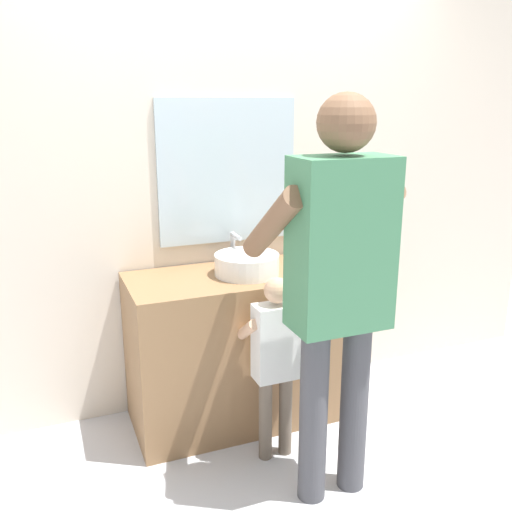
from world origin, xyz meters
TOP-DOWN VIEW (x-y plane):
  - ground_plane at (0.00, 0.00)m, footprint 14.00×14.00m
  - back_wall at (0.00, 0.62)m, footprint 4.40×0.10m
  - vanity_cabinet at (0.00, 0.30)m, footprint 1.25×0.54m
  - sink_basin at (0.00, 0.28)m, footprint 0.34×0.34m
  - faucet at (0.00, 0.49)m, footprint 0.18×0.14m
  - toothbrush_cup at (0.38, 0.29)m, footprint 0.07×0.07m
  - child_toddler at (0.00, -0.10)m, footprint 0.29×0.29m
  - adult_parent at (0.13, -0.43)m, footprint 0.55×0.57m

SIDE VIEW (x-z plane):
  - ground_plane at x=0.00m, z-range 0.00..0.00m
  - vanity_cabinet at x=0.00m, z-range 0.00..0.84m
  - child_toddler at x=0.00m, z-range 0.09..1.03m
  - toothbrush_cup at x=0.38m, z-range 0.79..1.00m
  - sink_basin at x=0.00m, z-range 0.84..0.95m
  - faucet at x=0.00m, z-range 0.83..1.01m
  - adult_parent at x=0.13m, z-range 0.18..1.94m
  - back_wall at x=0.00m, z-range 0.00..2.70m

